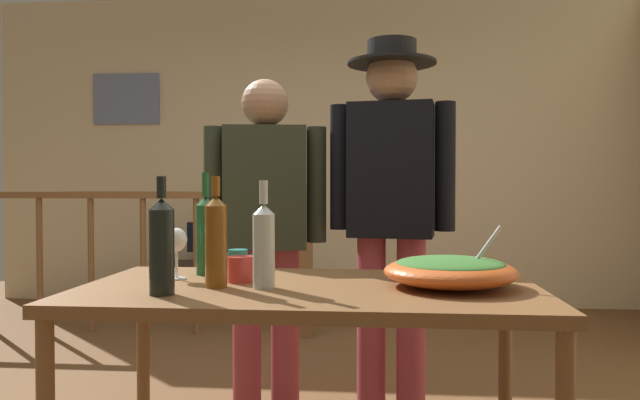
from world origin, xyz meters
TOP-DOWN VIEW (x-y plane):
  - back_wall at (0.00, 2.87)m, footprint 5.84×0.10m
  - framed_picture at (-1.70, 2.81)m, footprint 0.63×0.03m
  - stair_railing at (-0.87, 1.64)m, footprint 2.86×0.10m
  - tv_console at (-0.80, 2.52)m, footprint 0.90×0.40m
  - flat_screen_tv at (-0.80, 2.49)m, footprint 0.46×0.12m
  - serving_table at (0.37, -0.63)m, footprint 1.49×0.79m
  - salad_bowl at (0.83, -0.62)m, footprint 0.43×0.43m
  - wine_glass at (-0.10, -0.54)m, footprint 0.07×0.07m
  - wine_bottle_green at (-0.03, -0.42)m, footprint 0.07×0.07m
  - wine_bottle_dark at (-0.05, -0.84)m, footprint 0.07×0.07m
  - wine_bottle_amber at (0.08, -0.69)m, footprint 0.07×0.07m
  - wine_bottle_clear at (0.23, -0.69)m, footprint 0.07×0.07m
  - mug_red at (0.14, -0.58)m, footprint 0.12×0.09m
  - mug_teal at (0.09, -0.43)m, footprint 0.11×0.07m
  - person_standing_left at (0.08, 0.14)m, footprint 0.56×0.27m
  - person_standing_right at (0.66, 0.14)m, footprint 0.56×0.40m

SIDE VIEW (x-z plane):
  - tv_console at x=-0.80m, z-range 0.00..0.40m
  - flat_screen_tv at x=-0.80m, z-range 0.44..0.79m
  - stair_railing at x=-0.87m, z-range 0.11..1.19m
  - serving_table at x=0.37m, z-range 0.31..1.05m
  - mug_red at x=0.14m, z-range 0.75..0.84m
  - mug_teal at x=0.09m, z-range 0.75..0.84m
  - salad_bowl at x=0.83m, z-range 0.69..0.91m
  - wine_glass at x=-0.10m, z-range 0.79..0.97m
  - wine_bottle_clear at x=0.23m, z-range 0.72..1.06m
  - wine_bottle_dark at x=-0.05m, z-range 0.72..1.08m
  - wine_bottle_green at x=-0.03m, z-range 0.71..1.09m
  - wine_bottle_amber at x=0.08m, z-range 0.72..1.08m
  - person_standing_left at x=0.08m, z-range 0.13..1.69m
  - person_standing_right at x=0.66m, z-range 0.17..1.89m
  - back_wall at x=0.00m, z-range 0.00..2.79m
  - framed_picture at x=-1.70m, z-range 1.64..2.11m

